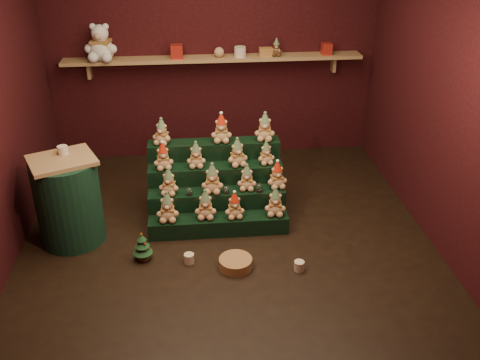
{
  "coord_description": "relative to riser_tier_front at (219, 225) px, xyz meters",
  "views": [
    {
      "loc": [
        -0.3,
        -4.5,
        3.0
      ],
      "look_at": [
        0.16,
        0.25,
        0.49
      ],
      "focal_mm": 40.0,
      "sensor_mm": 36.0,
      "label": 1
    }
  ],
  "objects": [
    {
      "name": "snow_globe_b",
      "position": [
        0.09,
        0.16,
        0.31
      ],
      "size": [
        0.06,
        0.06,
        0.08
      ],
      "color": "black",
      "rests_on": "riser_tier_midfront"
    },
    {
      "name": "teddy_3",
      "position": [
        0.57,
        0.0,
        0.24
      ],
      "size": [
        0.23,
        0.22,
        0.3
      ],
      "primitive_type": null,
      "rotation": [
        0.0,
        0.0,
        -0.12
      ],
      "color": "tan",
      "rests_on": "riser_tier_front"
    },
    {
      "name": "mug_right",
      "position": [
        0.69,
        -0.7,
        -0.04
      ],
      "size": [
        0.09,
        0.09,
        0.09
      ],
      "primitive_type": "cylinder",
      "color": "beige",
      "rests_on": "ground"
    },
    {
      "name": "teddy_10",
      "position": [
        0.23,
        0.43,
        0.6
      ],
      "size": [
        0.25,
        0.24,
        0.3
      ],
      "primitive_type": null,
      "rotation": [
        0.0,
        0.0,
        0.24
      ],
      "color": "tan",
      "rests_on": "riser_tier_midback"
    },
    {
      "name": "shelf_plush_ball",
      "position": [
        0.14,
        1.8,
        1.29
      ],
      "size": [
        0.12,
        0.12,
        0.12
      ],
      "primitive_type": "sphere",
      "color": "tan",
      "rests_on": "back_shelf"
    },
    {
      "name": "back_shelf",
      "position": [
        0.08,
        1.82,
        1.2
      ],
      "size": [
        3.6,
        0.26,
        0.24
      ],
      "color": "tan",
      "rests_on": "ground"
    },
    {
      "name": "snow_globe_a",
      "position": [
        -0.28,
        0.16,
        0.31
      ],
      "size": [
        0.06,
        0.06,
        0.08
      ],
      "color": "black",
      "rests_on": "riser_tier_midfront"
    },
    {
      "name": "right_wall",
      "position": [
        2.13,
        -0.05,
        1.31
      ],
      "size": [
        0.1,
        4.0,
        2.8
      ],
      "primitive_type": "cube",
      "color": "black",
      "rests_on": "ground"
    },
    {
      "name": "brown_bear",
      "position": [
        0.83,
        1.79,
        1.33
      ],
      "size": [
        0.16,
        0.14,
        0.2
      ],
      "primitive_type": null,
      "rotation": [
        0.0,
        0.0,
        -0.1
      ],
      "color": "#493118",
      "rests_on": "back_shelf"
    },
    {
      "name": "teddy_5",
      "position": [
        -0.04,
        0.2,
        0.43
      ],
      "size": [
        0.25,
        0.23,
        0.31
      ],
      "primitive_type": null,
      "rotation": [
        0.0,
        0.0,
        -0.13
      ],
      "color": "tan",
      "rests_on": "riser_tier_midfront"
    },
    {
      "name": "teddy_8",
      "position": [
        -0.53,
        0.43,
        0.59
      ],
      "size": [
        0.23,
        0.21,
        0.28
      ],
      "primitive_type": null,
      "rotation": [
        0.0,
        0.0,
        0.15
      ],
      "color": "tan",
      "rests_on": "riser_tier_midback"
    },
    {
      "name": "side_table",
      "position": [
        -1.44,
        0.03,
        0.35
      ],
      "size": [
        0.73,
        0.68,
        0.89
      ],
      "rotation": [
        0.0,
        0.0,
        0.42
      ],
      "color": "tan",
      "rests_on": "ground"
    },
    {
      "name": "teddy_11",
      "position": [
        0.53,
        0.44,
        0.57
      ],
      "size": [
        0.2,
        0.19,
        0.25
      ],
      "primitive_type": null,
      "rotation": [
        0.0,
        0.0,
        0.16
      ],
      "color": "tan",
      "rests_on": "riser_tier_midback"
    },
    {
      "name": "teddy_7",
      "position": [
        0.62,
        0.24,
        0.41
      ],
      "size": [
        0.23,
        0.21,
        0.29
      ],
      "primitive_type": null,
      "rotation": [
        0.0,
        0.0,
        0.15
      ],
      "color": "tan",
      "rests_on": "riser_tier_midfront"
    },
    {
      "name": "riser_tier_midfront",
      "position": [
        0.0,
        0.22,
        0.09
      ],
      "size": [
        1.4,
        0.22,
        0.36
      ],
      "primitive_type": "cube",
      "color": "black",
      "rests_on": "ground"
    },
    {
      "name": "teddy_4",
      "position": [
        -0.48,
        0.21,
        0.41
      ],
      "size": [
        0.24,
        0.22,
        0.28
      ],
      "primitive_type": null,
      "rotation": [
        0.0,
        0.0,
        -0.23
      ],
      "color": "tan",
      "rests_on": "riser_tier_midfront"
    },
    {
      "name": "snow_globe_c",
      "position": [
        0.43,
        0.16,
        0.32
      ],
      "size": [
        0.07,
        0.07,
        0.09
      ],
      "color": "black",
      "rests_on": "riser_tier_midfront"
    },
    {
      "name": "back_wall",
      "position": [
        0.08,
        2.0,
        1.31
      ],
      "size": [
        4.0,
        0.1,
        2.8
      ],
      "primitive_type": "cube",
      "color": "black",
      "rests_on": "ground"
    },
    {
      "name": "mini_christmas_tree",
      "position": [
        -0.73,
        -0.39,
        0.06
      ],
      "size": [
        0.18,
        0.18,
        0.31
      ],
      "rotation": [
        0.0,
        0.0,
        0.27
      ],
      "color": "#432D18",
      "rests_on": "ground"
    },
    {
      "name": "front_wall",
      "position": [
        0.08,
        -2.1,
        1.31
      ],
      "size": [
        4.0,
        0.1,
        2.8
      ],
      "primitive_type": "cube",
      "color": "black",
      "rests_on": "ground"
    },
    {
      "name": "teddy_1",
      "position": [
        -0.13,
        0.01,
        0.24
      ],
      "size": [
        0.23,
        0.21,
        0.3
      ],
      "primitive_type": null,
      "rotation": [
        0.0,
        0.0,
        -0.08
      ],
      "color": "tan",
      "rests_on": "riser_tier_front"
    },
    {
      "name": "teddy_6",
      "position": [
        0.31,
        0.23,
        0.41
      ],
      "size": [
        0.21,
        0.2,
        0.27
      ],
      "primitive_type": null,
      "rotation": [
        0.0,
        0.0,
        -0.12
      ],
      "color": "tan",
      "rests_on": "riser_tier_midfront"
    },
    {
      "name": "riser_tier_back",
      "position": [
        0.0,
        0.66,
        0.27
      ],
      "size": [
        1.4,
        0.22,
        0.72
      ],
      "primitive_type": "cube",
      "color": "black",
      "rests_on": "ground"
    },
    {
      "name": "ground",
      "position": [
        0.08,
        -0.05,
        -0.09
      ],
      "size": [
        4.0,
        4.0,
        0.0
      ],
      "primitive_type": "plane",
      "color": "black",
      "rests_on": "ground"
    },
    {
      "name": "teddy_2",
      "position": [
        0.16,
        -0.01,
        0.23
      ],
      "size": [
        0.21,
        0.19,
        0.28
      ],
      "primitive_type": null,
      "rotation": [
        0.0,
        0.0,
        0.09
      ],
      "color": "tan",
      "rests_on": "riser_tier_front"
    },
    {
      "name": "scarf_gift_box",
      "position": [
        0.7,
        1.8,
        1.28
      ],
      "size": [
        0.16,
        0.1,
        0.1
      ],
      "primitive_type": "cube",
      "color": "#C54D1B",
      "rests_on": "back_shelf"
    },
    {
      "name": "mug_left",
      "position": [
        -0.31,
        -0.49,
        -0.04
      ],
      "size": [
        0.09,
        0.09,
        0.09
      ],
      "primitive_type": "cylinder",
      "color": "beige",
      "rests_on": "ground"
    },
    {
      "name": "wicker_basket",
      "position": [
        0.12,
        -0.6,
        -0.04
      ],
      "size": [
        0.39,
        0.39,
        0.1
      ],
      "primitive_type": "cylinder",
      "rotation": [
        0.0,
        0.0,
        0.34
      ],
      "color": "#9E723F",
      "rests_on": "ground"
    },
    {
      "name": "gift_tin_cream",
      "position": [
        0.39,
        1.8,
        1.29
      ],
      "size": [
        0.14,
        0.14,
        0.12
      ],
      "primitive_type": "cylinder",
      "color": "beige",
      "rests_on": "back_shelf"
    },
    {
      "name": "gift_tin_red_a",
      "position": [
        -0.36,
        1.8,
        1.31
      ],
      "size": [
        0.14,
        0.14,
        0.16
      ],
      "primitive_type": "cube",
      "color": "#AE261A",
      "rests_on": "back_shelf"
    },
    {
      "name": "table_ornament",
      "position": [
        -1.44,
        0.13,
        0.84
      ],
      "size": [
        0.1,
        0.1,
        0.08
      ],
      "primitive_type": "cylinder",
      "color": "beige",
      "rests_on": "side_table"
    },
    {
      "name": "teddy_13",
      "position": [
        0.08,
        0.65,
        0.78
      ],
      "size": [
        0.23,
        0.21,
        0.31
      ],
      "primitive_type": null,
      "rotation": [
        0.0,
        0.0,
        -0.07
      ],
      "color": "tan",
      "rests_on": "riser_tier_back"
    },
    {
      "name": "teddy_14",
      "position": [
        0.54,
        0.65,
        0.78
      ],
      "size": [
        0.24,
        0.22,
        0.3
      ],
      "primitive_type": null,
      "rotation": [
        0.0,
        0.0,
        -0.14
      ],
      "color": "tan",
      "rests_on": "riser_tier_back"
    },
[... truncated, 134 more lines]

